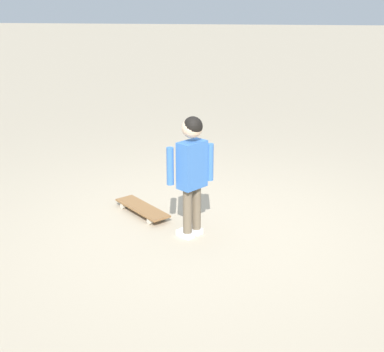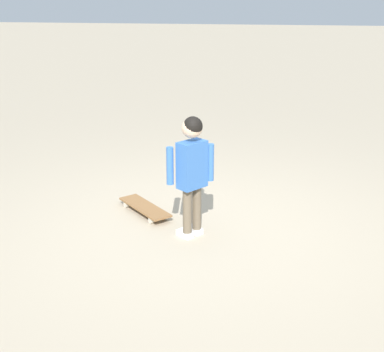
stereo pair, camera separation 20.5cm
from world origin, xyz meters
TOP-DOWN VIEW (x-y plane):
  - ground_plane at (0.00, 0.00)m, footprint 50.00×50.00m
  - child_person at (0.10, -0.09)m, footprint 0.28×0.38m
  - skateboard at (-0.32, -0.60)m, footprint 0.61×0.59m

SIDE VIEW (x-z plane):
  - ground_plane at x=0.00m, z-range 0.00..0.00m
  - skateboard at x=-0.32m, z-range 0.02..0.10m
  - child_person at x=0.10m, z-range 0.13..1.19m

